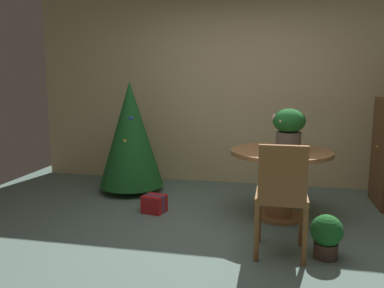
{
  "coord_description": "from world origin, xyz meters",
  "views": [
    {
      "loc": [
        0.41,
        -3.32,
        1.46
      ],
      "look_at": [
        -0.38,
        0.39,
        0.83
      ],
      "focal_mm": 37.1,
      "sensor_mm": 36.0,
      "label": 1
    }
  ],
  "objects": [
    {
      "name": "flower_vase",
      "position": [
        0.54,
        0.8,
        0.97
      ],
      "size": [
        0.34,
        0.33,
        0.43
      ],
      "color": "#665B51",
      "rests_on": "round_dining_table"
    },
    {
      "name": "back_wall_panel",
      "position": [
        0.0,
        2.2,
        1.3
      ],
      "size": [
        6.0,
        0.1,
        2.6
      ],
      "primitive_type": "cube",
      "color": "beige",
      "rests_on": "ground_plane"
    },
    {
      "name": "potted_plant",
      "position": [
        0.85,
        -0.08,
        0.2
      ],
      "size": [
        0.26,
        0.26,
        0.37
      ],
      "color": "#4C382D",
      "rests_on": "ground_plane"
    },
    {
      "name": "holiday_tree",
      "position": [
        -1.41,
        1.44,
        0.75
      ],
      "size": [
        0.82,
        0.82,
        1.43
      ],
      "color": "brown",
      "rests_on": "ground_plane"
    },
    {
      "name": "wooden_chair_near",
      "position": [
        0.47,
        -0.15,
        0.55
      ],
      "size": [
        0.42,
        0.43,
        0.96
      ],
      "color": "brown",
      "rests_on": "ground_plane"
    },
    {
      "name": "round_dining_table",
      "position": [
        0.47,
        0.81,
        0.48
      ],
      "size": [
        1.05,
        1.05,
        0.73
      ],
      "color": "#9E6B3D",
      "rests_on": "ground_plane"
    },
    {
      "name": "ground_plane",
      "position": [
        0.0,
        0.0,
        0.0
      ],
      "size": [
        6.6,
        6.6,
        0.0
      ],
      "primitive_type": "plane",
      "color": "slate"
    },
    {
      "name": "gift_box_red",
      "position": [
        -0.87,
        0.7,
        0.1
      ],
      "size": [
        0.27,
        0.25,
        0.19
      ],
      "color": "red",
      "rests_on": "ground_plane"
    }
  ]
}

